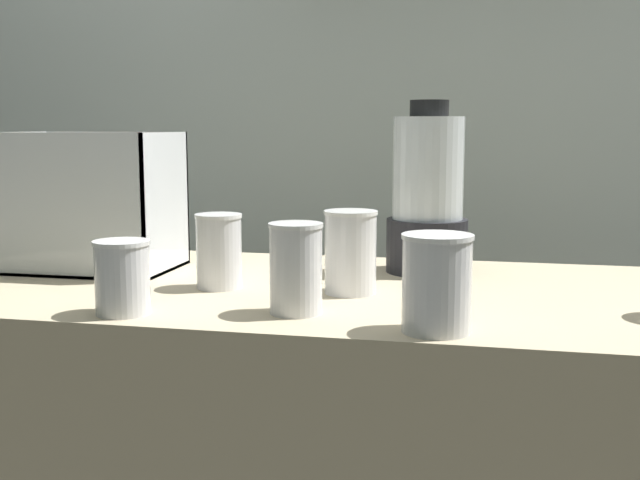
{
  "coord_description": "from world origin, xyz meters",
  "views": [
    {
      "loc": [
        0.28,
        -1.29,
        1.17
      ],
      "look_at": [
        0.0,
        0.0,
        0.98
      ],
      "focal_mm": 44.26,
      "sensor_mm": 36.0,
      "label": 1
    }
  ],
  "objects_px": {
    "juice_cup_beet_middle": "(296,274)",
    "juice_cup_orange_far_right": "(437,288)",
    "blender_pitcher": "(428,199)",
    "juice_cup_pomegranate_far_left": "(123,282)",
    "carrot_display_bin": "(87,228)",
    "juice_cup_pomegranate_right": "(350,255)",
    "juice_cup_beet_left": "(219,256)"
  },
  "relations": [
    {
      "from": "blender_pitcher",
      "to": "juice_cup_pomegranate_right",
      "type": "distance_m",
      "value": 0.25
    },
    {
      "from": "juice_cup_beet_middle",
      "to": "juice_cup_pomegranate_right",
      "type": "xyz_separation_m",
      "value": [
        0.05,
        0.16,
        0.01
      ]
    },
    {
      "from": "juice_cup_beet_middle",
      "to": "blender_pitcher",
      "type": "bearing_deg",
      "value": 67.16
    },
    {
      "from": "juice_cup_beet_left",
      "to": "juice_cup_beet_middle",
      "type": "xyz_separation_m",
      "value": [
        0.17,
        -0.15,
        0.0
      ]
    },
    {
      "from": "juice_cup_pomegranate_far_left",
      "to": "juice_cup_pomegranate_right",
      "type": "height_order",
      "value": "juice_cup_pomegranate_right"
    },
    {
      "from": "blender_pitcher",
      "to": "juice_cup_beet_middle",
      "type": "distance_m",
      "value": 0.41
    },
    {
      "from": "blender_pitcher",
      "to": "juice_cup_orange_far_right",
      "type": "bearing_deg",
      "value": -83.52
    },
    {
      "from": "blender_pitcher",
      "to": "juice_cup_orange_far_right",
      "type": "xyz_separation_m",
      "value": [
        0.05,
        -0.44,
        -0.08
      ]
    },
    {
      "from": "juice_cup_pomegranate_far_left",
      "to": "juice_cup_beet_left",
      "type": "distance_m",
      "value": 0.22
    },
    {
      "from": "juice_cup_pomegranate_right",
      "to": "juice_cup_pomegranate_far_left",
      "type": "bearing_deg",
      "value": -144.29
    },
    {
      "from": "juice_cup_pomegranate_far_left",
      "to": "juice_cup_pomegranate_right",
      "type": "xyz_separation_m",
      "value": [
        0.3,
        0.21,
        0.02
      ]
    },
    {
      "from": "juice_cup_beet_middle",
      "to": "juice_cup_pomegranate_right",
      "type": "relative_size",
      "value": 0.98
    },
    {
      "from": "juice_cup_pomegranate_far_left",
      "to": "juice_cup_orange_far_right",
      "type": "height_order",
      "value": "juice_cup_orange_far_right"
    },
    {
      "from": "blender_pitcher",
      "to": "juice_cup_pomegranate_far_left",
      "type": "relative_size",
      "value": 2.95
    },
    {
      "from": "juice_cup_pomegranate_far_left",
      "to": "blender_pitcher",
      "type": "bearing_deg",
      "value": 47.02
    },
    {
      "from": "juice_cup_beet_left",
      "to": "juice_cup_beet_middle",
      "type": "bearing_deg",
      "value": -41.2
    },
    {
      "from": "carrot_display_bin",
      "to": "juice_cup_pomegranate_far_left",
      "type": "xyz_separation_m",
      "value": [
        0.23,
        -0.33,
        -0.03
      ]
    },
    {
      "from": "juice_cup_beet_middle",
      "to": "juice_cup_orange_far_right",
      "type": "xyz_separation_m",
      "value": [
        0.21,
        -0.06,
        0.0
      ]
    },
    {
      "from": "carrot_display_bin",
      "to": "juice_cup_beet_left",
      "type": "distance_m",
      "value": 0.33
    },
    {
      "from": "carrot_display_bin",
      "to": "juice_cup_beet_middle",
      "type": "distance_m",
      "value": 0.55
    },
    {
      "from": "juice_cup_beet_middle",
      "to": "juice_cup_orange_far_right",
      "type": "distance_m",
      "value": 0.22
    },
    {
      "from": "carrot_display_bin",
      "to": "juice_cup_orange_far_right",
      "type": "relative_size",
      "value": 2.35
    },
    {
      "from": "blender_pitcher",
      "to": "juice_cup_orange_far_right",
      "type": "distance_m",
      "value": 0.45
    },
    {
      "from": "juice_cup_beet_left",
      "to": "juice_cup_pomegranate_right",
      "type": "distance_m",
      "value": 0.22
    },
    {
      "from": "carrot_display_bin",
      "to": "juice_cup_orange_far_right",
      "type": "distance_m",
      "value": 0.76
    },
    {
      "from": "blender_pitcher",
      "to": "juice_cup_pomegranate_far_left",
      "type": "xyz_separation_m",
      "value": [
        -0.4,
        -0.43,
        -0.09
      ]
    },
    {
      "from": "blender_pitcher",
      "to": "juice_cup_beet_middle",
      "type": "bearing_deg",
      "value": -112.84
    },
    {
      "from": "carrot_display_bin",
      "to": "juice_cup_pomegranate_far_left",
      "type": "bearing_deg",
      "value": -54.32
    },
    {
      "from": "juice_cup_pomegranate_far_left",
      "to": "carrot_display_bin",
      "type": "bearing_deg",
      "value": 125.68
    },
    {
      "from": "carrot_display_bin",
      "to": "juice_cup_beet_middle",
      "type": "relative_size",
      "value": 2.32
    },
    {
      "from": "juice_cup_orange_far_right",
      "to": "juice_cup_pomegranate_far_left",
      "type": "bearing_deg",
      "value": 179.46
    },
    {
      "from": "juice_cup_beet_middle",
      "to": "juice_cup_pomegranate_far_left",
      "type": "bearing_deg",
      "value": -166.78
    }
  ]
}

